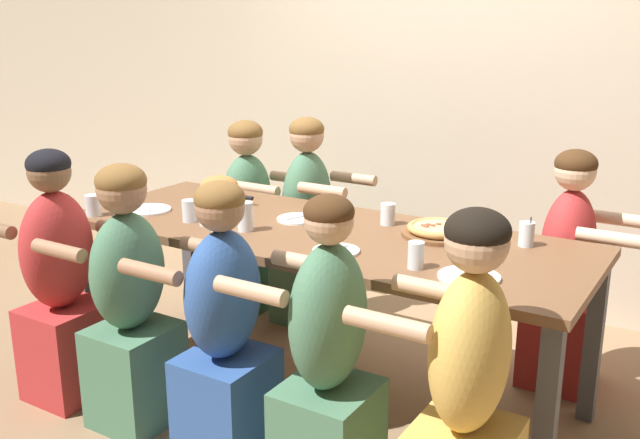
% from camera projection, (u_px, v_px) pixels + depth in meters
% --- Properties ---
extents(ground_plane, '(18.00, 18.00, 0.00)m').
position_uv_depth(ground_plane, '(320.00, 387.00, 3.45)').
color(ground_plane, '#896B4C').
rests_on(ground_plane, ground).
extents(restaurant_back_panel, '(10.00, 0.06, 3.20)m').
position_uv_depth(restaurant_back_panel, '(454.00, 40.00, 4.27)').
color(restaurant_back_panel, beige).
rests_on(restaurant_back_panel, ground).
extents(dining_table, '(2.42, 0.90, 0.79)m').
position_uv_depth(dining_table, '(320.00, 246.00, 3.25)').
color(dining_table, brown).
rests_on(dining_table, ground).
extents(pizza_board_main, '(0.33, 0.33, 0.05)m').
position_uv_depth(pizza_board_main, '(439.00, 230.00, 3.14)').
color(pizza_board_main, brown).
rests_on(pizza_board_main, dining_table).
extents(skillet_bowl, '(0.33, 0.23, 0.13)m').
position_uv_depth(skillet_bowl, '(219.00, 190.00, 3.76)').
color(skillet_bowl, black).
rests_on(skillet_bowl, dining_table).
extents(empty_plate_a, '(0.23, 0.23, 0.02)m').
position_uv_depth(empty_plate_a, '(148.00, 210.00, 3.56)').
color(empty_plate_a, white).
rests_on(empty_plate_a, dining_table).
extents(empty_plate_b, '(0.20, 0.20, 0.02)m').
position_uv_depth(empty_plate_b, '(336.00, 251.00, 2.92)').
color(empty_plate_b, white).
rests_on(empty_plate_b, dining_table).
extents(empty_plate_c, '(0.23, 0.23, 0.02)m').
position_uv_depth(empty_plate_c, '(469.00, 277.00, 2.63)').
color(empty_plate_c, white).
rests_on(empty_plate_c, dining_table).
extents(empty_plate_d, '(0.20, 0.20, 0.02)m').
position_uv_depth(empty_plate_d, '(298.00, 219.00, 3.39)').
color(empty_plate_d, white).
rests_on(empty_plate_d, dining_table).
extents(cocktail_glass_blue, '(0.06, 0.06, 0.13)m').
position_uv_depth(cocktail_glass_blue, '(526.00, 235.00, 2.99)').
color(cocktail_glass_blue, silver).
rests_on(cocktail_glass_blue, dining_table).
extents(drinking_glass_a, '(0.07, 0.07, 0.13)m').
position_uv_depth(drinking_glass_a, '(245.00, 218.00, 3.21)').
color(drinking_glass_a, silver).
rests_on(drinking_glass_a, dining_table).
extents(drinking_glass_b, '(0.06, 0.06, 0.11)m').
position_uv_depth(drinking_glass_b, '(218.00, 230.00, 3.06)').
color(drinking_glass_b, silver).
rests_on(drinking_glass_b, dining_table).
extents(drinking_glass_c, '(0.06, 0.06, 0.11)m').
position_uv_depth(drinking_glass_c, '(416.00, 255.00, 2.72)').
color(drinking_glass_c, silver).
rests_on(drinking_glass_c, dining_table).
extents(drinking_glass_d, '(0.08, 0.08, 0.10)m').
position_uv_depth(drinking_glass_d, '(93.00, 207.00, 3.46)').
color(drinking_glass_d, silver).
rests_on(drinking_glass_d, dining_table).
extents(drinking_glass_e, '(0.08, 0.08, 0.13)m').
position_uv_depth(drinking_glass_e, '(207.00, 213.00, 3.30)').
color(drinking_glass_e, silver).
rests_on(drinking_glass_e, dining_table).
extents(drinking_glass_f, '(0.07, 0.07, 0.10)m').
position_uv_depth(drinking_glass_f, '(388.00, 216.00, 3.31)').
color(drinking_glass_f, silver).
rests_on(drinking_glass_f, dining_table).
extents(drinking_glass_g, '(0.07, 0.07, 0.10)m').
position_uv_depth(drinking_glass_g, '(190.00, 212.00, 3.36)').
color(drinking_glass_g, silver).
rests_on(drinking_glass_g, dining_table).
extents(diner_near_left, '(0.51, 0.40, 1.18)m').
position_uv_depth(diner_near_left, '(61.00, 287.00, 3.25)').
color(diner_near_left, '#B22D2D').
rests_on(diner_near_left, ground).
extents(diner_near_midleft, '(0.51, 0.40, 1.16)m').
position_uv_depth(diner_near_midleft, '(130.00, 307.00, 3.02)').
color(diner_near_midleft, '#477556').
rests_on(diner_near_midleft, ground).
extents(diner_near_center, '(0.51, 0.40, 1.15)m').
position_uv_depth(diner_near_center, '(224.00, 337.00, 2.77)').
color(diner_near_center, '#2D5193').
rests_on(diner_near_center, ground).
extents(diner_far_midleft, '(0.51, 0.40, 1.20)m').
position_uv_depth(diner_far_midleft, '(308.00, 230.00, 4.10)').
color(diner_far_midleft, '#477556').
rests_on(diner_far_midleft, ground).
extents(diner_far_right, '(0.51, 0.40, 1.15)m').
position_uv_depth(diner_far_right, '(566.00, 280.00, 3.37)').
color(diner_far_right, '#B22D2D').
rests_on(diner_far_right, ground).
extents(diner_near_right, '(0.51, 0.40, 1.18)m').
position_uv_depth(diner_near_right, '(466.00, 401.00, 2.27)').
color(diner_near_right, gold).
rests_on(diner_near_right, ground).
extents(diner_near_midright, '(0.51, 0.40, 1.16)m').
position_uv_depth(diner_near_midright, '(327.00, 368.00, 2.53)').
color(diner_near_midright, '#477556').
rests_on(diner_near_midright, ground).
extents(diner_far_left, '(0.51, 0.40, 1.15)m').
position_uv_depth(diner_far_left, '(248.00, 222.00, 4.32)').
color(diner_far_left, '#477556').
rests_on(diner_far_left, ground).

